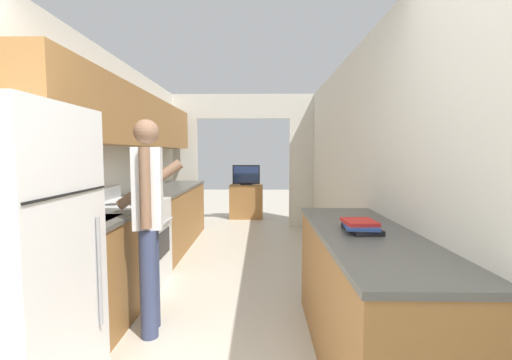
% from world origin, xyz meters
% --- Properties ---
extents(wall_left, '(0.38, 7.76, 2.50)m').
position_xyz_m(wall_left, '(-1.27, 2.52, 1.48)').
color(wall_left, silver).
rests_on(wall_left, ground_plane).
extents(wall_right, '(0.06, 7.76, 2.50)m').
position_xyz_m(wall_right, '(1.35, 2.08, 1.25)').
color(wall_right, silver).
rests_on(wall_right, ground_plane).
extents(wall_far_with_doorway, '(3.04, 0.06, 2.50)m').
position_xyz_m(wall_far_with_doorway, '(0.00, 5.39, 1.45)').
color(wall_far_with_doorway, silver).
rests_on(wall_far_with_doorway, ground_plane).
extents(counter_left, '(0.62, 4.12, 0.90)m').
position_xyz_m(counter_left, '(-1.02, 3.29, 0.45)').
color(counter_left, '#9E6B38').
rests_on(counter_left, ground_plane).
extents(counter_right, '(0.62, 1.92, 0.90)m').
position_xyz_m(counter_right, '(1.02, 1.10, 0.45)').
color(counter_right, '#9E6B38').
rests_on(counter_right, ground_plane).
extents(refrigerator, '(0.70, 0.77, 1.66)m').
position_xyz_m(refrigerator, '(-0.99, 0.67, 0.83)').
color(refrigerator, white).
rests_on(refrigerator, ground_plane).
extents(range_oven, '(0.66, 0.80, 1.04)m').
position_xyz_m(range_oven, '(-1.01, 2.43, 0.46)').
color(range_oven, white).
rests_on(range_oven, ground_plane).
extents(person, '(0.53, 0.42, 1.66)m').
position_xyz_m(person, '(-0.53, 1.51, 0.89)').
color(person, '#384266').
rests_on(person, ground_plane).
extents(book_stack, '(0.23, 0.31, 0.07)m').
position_xyz_m(book_stack, '(0.98, 1.11, 0.94)').
color(book_stack, black).
rests_on(book_stack, counter_right).
extents(tv_cabinet, '(0.71, 0.42, 0.73)m').
position_xyz_m(tv_cabinet, '(0.02, 6.25, 0.36)').
color(tv_cabinet, '#9E6B38').
rests_on(tv_cabinet, ground_plane).
extents(television, '(0.58, 0.16, 0.43)m').
position_xyz_m(television, '(0.02, 6.21, 0.93)').
color(television, black).
rests_on(television, tv_cabinet).
extents(knife, '(0.06, 0.30, 0.02)m').
position_xyz_m(knife, '(-1.04, 2.93, 0.91)').
color(knife, '#B7B7BC').
rests_on(knife, counter_left).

